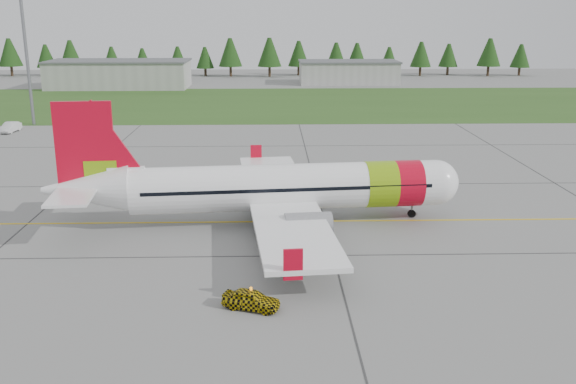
{
  "coord_description": "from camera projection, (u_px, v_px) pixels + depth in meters",
  "views": [
    {
      "loc": [
        5.48,
        -43.66,
        17.08
      ],
      "look_at": [
        6.81,
        4.93,
        3.46
      ],
      "focal_mm": 40.0,
      "sensor_mm": 36.0,
      "label": 1
    }
  ],
  "objects": [
    {
      "name": "ground",
      "position": [
        196.0,
        257.0,
        46.49
      ],
      "size": [
        320.0,
        320.0,
        0.0
      ],
      "primitive_type": "plane",
      "color": "gray",
      "rests_on": "ground"
    },
    {
      "name": "aircraft",
      "position": [
        277.0,
        188.0,
        53.39
      ],
      "size": [
        34.57,
        31.98,
        10.47
      ],
      "rotation": [
        0.0,
        0.0,
        0.09
      ],
      "color": "white",
      "rests_on": "ground"
    },
    {
      "name": "follow_me_car",
      "position": [
        251.0,
        281.0,
        37.91
      ],
      "size": [
        1.6,
        1.73,
        3.5
      ],
      "primitive_type": "imported",
      "rotation": [
        0.0,
        0.0,
        1.22
      ],
      "color": "#D9BB0C",
      "rests_on": "ground"
    },
    {
      "name": "service_van",
      "position": [
        9.0,
        117.0,
        94.44
      ],
      "size": [
        1.69,
        1.61,
        4.53
      ],
      "primitive_type": "imported",
      "rotation": [
        0.0,
        0.0,
        -0.08
      ],
      "color": "silver",
      "rests_on": "ground"
    },
    {
      "name": "grass_strip",
      "position": [
        242.0,
        103.0,
        125.42
      ],
      "size": [
        320.0,
        50.0,
        0.03
      ],
      "primitive_type": "cube",
      "color": "#30561E",
      "rests_on": "ground"
    },
    {
      "name": "taxi_guideline",
      "position": [
        207.0,
        222.0,
        54.18
      ],
      "size": [
        120.0,
        0.25,
        0.02
      ],
      "primitive_type": "cube",
      "color": "gold",
      "rests_on": "ground"
    },
    {
      "name": "hangar_west",
      "position": [
        120.0,
        75.0,
        150.77
      ],
      "size": [
        32.0,
        14.0,
        6.0
      ],
      "primitive_type": "cube",
      "color": "#A8A8A3",
      "rests_on": "ground"
    },
    {
      "name": "hangar_east",
      "position": [
        348.0,
        73.0,
        160.03
      ],
      "size": [
        24.0,
        12.0,
        5.2
      ],
      "primitive_type": "cube",
      "color": "#A8A8A3",
      "rests_on": "ground"
    },
    {
      "name": "floodlight_mast",
      "position": [
        27.0,
        60.0,
        98.77
      ],
      "size": [
        0.5,
        0.5,
        20.0
      ],
      "primitive_type": "cylinder",
      "color": "slate",
      "rests_on": "ground"
    },
    {
      "name": "treeline",
      "position": [
        250.0,
        58.0,
        177.98
      ],
      "size": [
        160.0,
        8.0,
        10.0
      ],
      "primitive_type": null,
      "color": "#1C3F14",
      "rests_on": "ground"
    }
  ]
}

